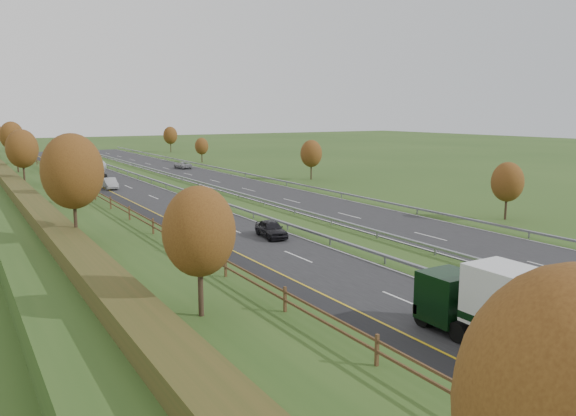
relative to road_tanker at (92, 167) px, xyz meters
name	(u,v)px	position (x,y,z in m)	size (l,w,h in m)	color
ground	(213,197)	(8.69, -31.11, -1.86)	(400.00, 400.00, 0.00)	#2B4819
near_carriageway	(142,197)	(0.69, -26.11, -1.84)	(10.50, 200.00, 0.04)	black
far_carriageway	(253,188)	(17.19, -26.11, -1.84)	(10.50, 200.00, 0.04)	black
hard_shoulder	(113,199)	(-3.06, -26.11, -1.84)	(3.00, 200.00, 0.04)	black
lane_markings	(188,193)	(7.09, -26.23, -1.81)	(26.75, 200.00, 0.01)	silver
embankment_left	(34,197)	(-12.31, -26.11, -0.86)	(12.00, 200.00, 2.00)	#2B4819
hedge_left	(15,185)	(-14.31, -26.11, 0.69)	(2.20, 180.00, 1.10)	#393D19
fence_left	(73,181)	(-7.81, -26.52, 0.87)	(0.12, 189.06, 1.20)	#422B19
median_barrier_near	(183,190)	(6.39, -26.11, -1.25)	(0.32, 200.00, 0.71)	gray
median_barrier_far	(217,187)	(11.49, -26.11, -1.25)	(0.32, 200.00, 0.71)	gray
outer_barrier_far	(287,182)	(22.99, -26.11, -1.25)	(0.32, 200.00, 0.71)	gray
trees_left	(38,154)	(-11.96, -29.47, 4.51)	(6.64, 164.30, 7.66)	#2D2116
trees_far	(245,146)	(30.48, 3.11, 2.38)	(8.45, 118.60, 7.12)	#2D2116
road_tanker	(92,167)	(0.00, 0.00, 0.00)	(2.40, 11.22, 3.46)	silver
car_dark_near	(271,229)	(3.51, -56.04, -1.06)	(1.80, 4.48, 1.53)	black
car_silver_mid	(110,183)	(-0.91, -15.83, -1.03)	(1.67, 4.79, 1.58)	#9A9A9E
car_small_far	(60,157)	(1.29, 40.46, -1.06)	(2.14, 5.27, 1.53)	#13183C
car_oncoming	(183,165)	(18.80, 7.28, -1.15)	(2.25, 4.87, 1.35)	#9A9A9E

